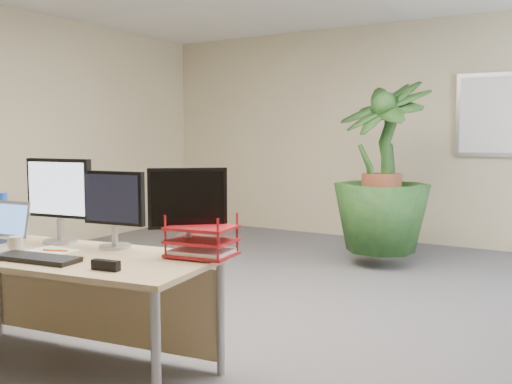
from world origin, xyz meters
The scene contains 15 objects.
floor centered at (0.00, 0.00, 0.00)m, with size 8.00×8.00×0.00m, color #4C4C51.
back_wall centered at (0.00, 4.00, 1.35)m, with size 7.00×0.04×2.70m, color beige.
desk centered at (-0.51, -0.80, 0.54)m, with size 1.84×0.98×0.68m.
floor_plant centered at (0.15, 2.57, 0.75)m, with size 0.84×0.84×1.50m, color #153917.
monitor_left centered at (-0.74, -0.68, 0.97)m, with size 0.46×0.21×0.51m.
monitor_right centered at (-0.34, -0.62, 0.93)m, with size 0.40×0.18×0.44m.
monitor_dark centered at (0.13, -0.55, 0.95)m, with size 0.35×0.31×0.47m.
keyboard centered at (-0.44, -1.08, 0.69)m, with size 0.47×0.16×0.03m, color black.
coffee_mug centered at (-0.75, -0.98, 0.72)m, with size 0.11×0.08×0.08m.
spiral_notebook centered at (-0.55, -0.90, 0.68)m, with size 0.26×0.19×0.01m, color white.
orange_pen centered at (-0.52, -0.90, 0.69)m, with size 0.01×0.01×0.15m, color orange.
yellow_highlighter centered at (-0.32, -0.93, 0.68)m, with size 0.02×0.02×0.12m, color yellow.
water_bottle centered at (-1.27, -0.69, 0.81)m, with size 0.07×0.07×0.28m.
letter_tray centered at (0.23, -0.56, 0.75)m, with size 0.37×0.30×0.16m.
stapler centered at (0.02, -1.04, 0.70)m, with size 0.15×0.04×0.05m, color black.
Camera 1 is at (2.03, -2.96, 1.32)m, focal length 40.00 mm.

